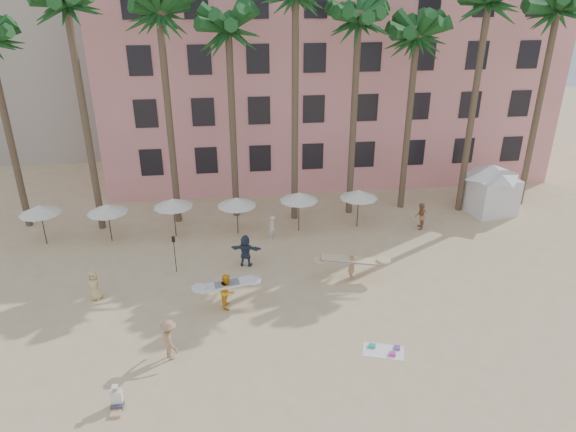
{
  "coord_description": "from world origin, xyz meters",
  "views": [
    {
      "loc": [
        -1.47,
        -17.88,
        14.8
      ],
      "look_at": [
        1.49,
        6.0,
        4.0
      ],
      "focal_mm": 32.0,
      "sensor_mm": 36.0,
      "label": 1
    }
  ],
  "objects_px": {
    "carrier_yellow": "(352,263)",
    "carrier_white": "(227,290)",
    "cabana": "(491,184)",
    "pink_hotel": "(323,74)"
  },
  "relations": [
    {
      "from": "pink_hotel",
      "to": "carrier_yellow",
      "type": "relative_size",
      "value": 9.98
    },
    {
      "from": "cabana",
      "to": "carrier_white",
      "type": "xyz_separation_m",
      "value": [
        -18.71,
        -9.8,
        -1.09
      ]
    },
    {
      "from": "pink_hotel",
      "to": "cabana",
      "type": "distance_m",
      "value": 16.69
    },
    {
      "from": "carrier_yellow",
      "to": "carrier_white",
      "type": "height_order",
      "value": "carrier_white"
    },
    {
      "from": "cabana",
      "to": "carrier_white",
      "type": "distance_m",
      "value": 21.15
    },
    {
      "from": "pink_hotel",
      "to": "carrier_yellow",
      "type": "bearing_deg",
      "value": -95.6
    },
    {
      "from": "carrier_yellow",
      "to": "carrier_white",
      "type": "distance_m",
      "value": 7.1
    },
    {
      "from": "pink_hotel",
      "to": "carrier_white",
      "type": "distance_m",
      "value": 24.58
    },
    {
      "from": "cabana",
      "to": "carrier_yellow",
      "type": "height_order",
      "value": "cabana"
    },
    {
      "from": "cabana",
      "to": "carrier_yellow",
      "type": "bearing_deg",
      "value": -146.29
    }
  ]
}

